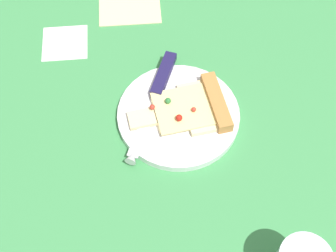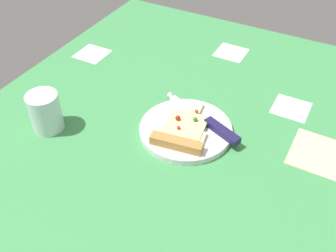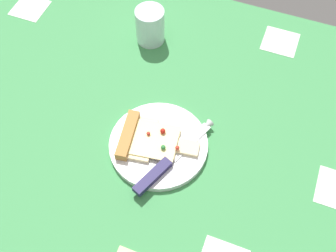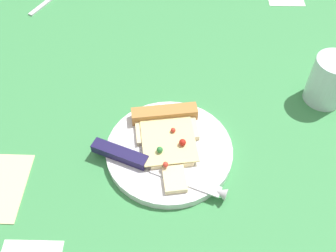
% 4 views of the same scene
% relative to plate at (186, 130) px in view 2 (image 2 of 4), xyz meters
% --- Properties ---
extents(ground_plane, '(1.20, 1.20, 0.03)m').
position_rel_plate_xyz_m(ground_plane, '(0.08, -0.01, -0.02)').
color(ground_plane, '#3D8C4C').
rests_on(ground_plane, ground).
extents(plate, '(0.22, 0.22, 0.02)m').
position_rel_plate_xyz_m(plate, '(0.00, 0.00, 0.00)').
color(plate, silver).
rests_on(plate, ground_plane).
extents(pizza_slice, '(0.12, 0.18, 0.03)m').
position_rel_plate_xyz_m(pizza_slice, '(0.00, -0.03, 0.02)').
color(pizza_slice, beige).
rests_on(pizza_slice, plate).
extents(knife, '(0.23, 0.11, 0.02)m').
position_rel_plate_xyz_m(knife, '(0.04, 0.04, 0.01)').
color(knife, silver).
rests_on(knife, plate).
extents(drinking_glass, '(0.07, 0.07, 0.10)m').
position_rel_plate_xyz_m(drinking_glass, '(-0.30, -0.14, 0.04)').
color(drinking_glass, silver).
rests_on(drinking_glass, ground_plane).
extents(napkin, '(0.13, 0.13, 0.00)m').
position_rel_plate_xyz_m(napkin, '(0.30, 0.08, -0.01)').
color(napkin, beige).
rests_on(napkin, ground_plane).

